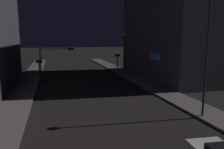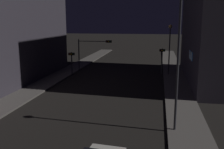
# 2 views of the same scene
# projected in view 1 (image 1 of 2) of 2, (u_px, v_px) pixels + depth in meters

# --- Properties ---
(sidewalk_left) EXTENTS (2.77, 65.50, 0.17)m
(sidewalk_left) POSITION_uv_depth(u_px,v_px,m) (26.00, 86.00, 27.18)
(sidewalk_left) COLOR #5B5651
(sidewalk_left) RESTS_ON ground_plane
(sidewalk_right) EXTENTS (2.77, 65.50, 0.17)m
(sidewalk_right) POSITION_uv_depth(u_px,v_px,m) (138.00, 80.00, 31.07)
(sidewalk_right) COLOR #5B5651
(sidewalk_right) RESTS_ON ground_plane
(building_facade_right) EXTENTS (10.89, 19.44, 19.65)m
(building_facade_right) POSITION_uv_depth(u_px,v_px,m) (178.00, 12.00, 32.46)
(building_facade_right) COLOR #3D3842
(building_facade_right) RESTS_ON ground_plane
(traffic_light_overhead) EXTENTS (4.84, 0.41, 4.67)m
(traffic_light_overhead) POSITION_uv_depth(u_px,v_px,m) (54.00, 56.00, 31.42)
(traffic_light_overhead) COLOR #2D2D33
(traffic_light_overhead) RESTS_ON ground_plane
(traffic_light_left_kerb) EXTENTS (0.80, 0.42, 3.23)m
(traffic_light_left_kerb) POSITION_uv_depth(u_px,v_px,m) (39.00, 66.00, 27.99)
(traffic_light_left_kerb) COLOR #2D2D33
(traffic_light_left_kerb) RESTS_ON ground_plane
(traffic_light_right_kerb) EXTENTS (0.80, 0.41, 3.51)m
(traffic_light_right_kerb) POSITION_uv_depth(u_px,v_px,m) (118.00, 60.00, 34.71)
(traffic_light_right_kerb) COLOR #2D2D33
(traffic_light_right_kerb) RESTS_ON ground_plane
(street_lamp_near_block) EXTENTS (0.55, 0.55, 9.03)m
(street_lamp_near_block) POSITION_uv_depth(u_px,v_px,m) (208.00, 32.00, 15.33)
(street_lamp_near_block) COLOR #2D2D33
(street_lamp_near_block) RESTS_ON sidewalk_right
(street_lamp_far_block) EXTENTS (0.49, 0.49, 6.58)m
(street_lamp_far_block) POSITION_uv_depth(u_px,v_px,m) (125.00, 47.00, 33.61)
(street_lamp_far_block) COLOR #2D2D33
(street_lamp_far_block) RESTS_ON sidewalk_right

